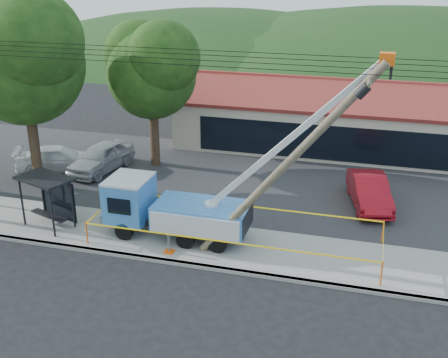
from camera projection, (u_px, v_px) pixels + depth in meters
ground at (199, 297)px, 21.51m from camera, size 120.00×120.00×0.00m
curb at (214, 268)px, 23.35m from camera, size 60.00×0.25×0.15m
sidewalk at (226, 247)px, 25.05m from camera, size 60.00×4.00×0.15m
parking_lot at (263, 182)px, 32.21m from camera, size 60.00×12.00×0.10m
strip_mall at (347, 120)px, 37.66m from camera, size 22.50×8.53×4.67m
tree_west_near at (22, 52)px, 28.83m from camera, size 7.56×6.72×10.80m
tree_lot at (151, 65)px, 32.54m from camera, size 6.30×5.60×8.94m
hill_west at (219, 53)px, 74.38m from camera, size 78.40×56.00×28.00m
hill_center at (416, 62)px, 68.16m from camera, size 89.60×64.00×32.00m
utility_truck at (175, 207)px, 25.38m from camera, size 12.07×3.54×8.77m
leaning_pole at (294, 157)px, 21.98m from camera, size 7.22×1.87×8.74m
bus_shelter at (49, 189)px, 26.30m from camera, size 2.96×2.35×2.49m
caution_tape at (235, 227)px, 24.90m from camera, size 12.76×3.74×1.08m
car_silver at (102, 172)px, 33.86m from camera, size 2.75×5.17×1.68m
car_red at (368, 207)px, 29.18m from camera, size 2.70×5.07×1.59m
car_white at (61, 172)px, 33.87m from camera, size 5.43×3.87×1.46m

